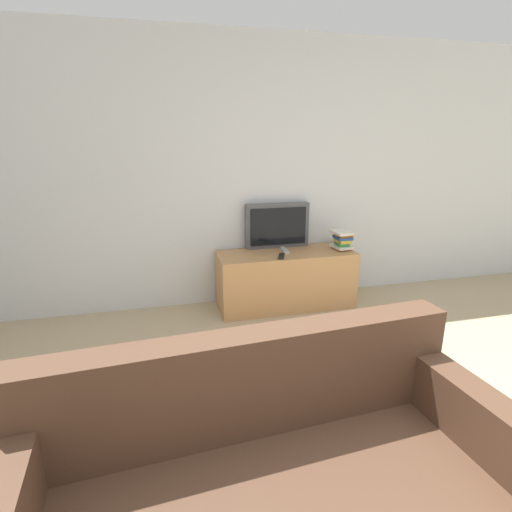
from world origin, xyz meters
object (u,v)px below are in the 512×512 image
Objects in this scene: television at (277,226)px; book_stack at (342,240)px; remote_secondary at (281,256)px; remote_on_stand at (284,250)px; tv_stand at (286,279)px.

television is 0.67m from book_stack.
remote_secondary is (-0.06, -0.36, -0.22)m from television.
remote_on_stand is (-0.59, 0.07, -0.08)m from book_stack.
tv_stand is 8.68× the size of remote_secondary.
remote_on_stand is (0.03, -0.17, -0.22)m from television.
book_stack is 0.69m from remote_secondary.
book_stack is (0.58, -0.03, 0.38)m from tv_stand.
book_stack is 1.47× the size of remote_secondary.
television is 3.52× the size of remote_on_stand.
television reaches higher than remote_on_stand.
remote_secondary is at bearing -170.19° from book_stack.
remote_secondary is at bearing -122.75° from tv_stand.
tv_stand is at bearing -80.79° from television.
tv_stand is 7.26× the size of remote_on_stand.
television reaches higher than book_stack.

